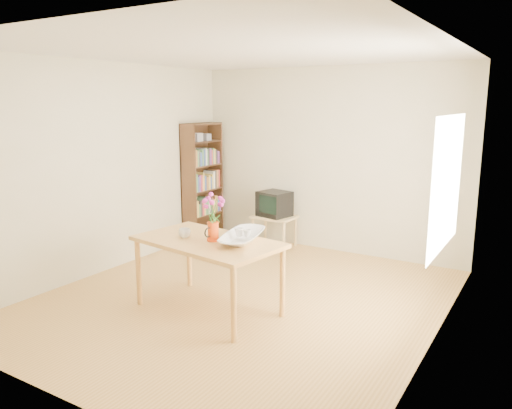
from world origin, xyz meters
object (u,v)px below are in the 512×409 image
Objects in this scene: pitcher at (213,232)px; bowl at (242,218)px; table at (208,247)px; television at (275,203)px; mug at (185,233)px.

pitcher is 0.33m from bowl.
television reaches higher than table.
mug reaches higher than television.
pitcher is 0.41× the size of bowl.
television is (-0.64, 2.40, -0.19)m from pitcher.
pitcher reaches higher than table.
table is 2.47m from television.
mug is 0.24× the size of bowl.
table is at bearing -154.81° from bowl.
pitcher is at bearing -165.01° from mug.
bowl is 1.03× the size of television.
mug is (-0.25, -0.05, 0.13)m from table.
mug is at bearing -160.62° from pitcher.
table is 0.18m from pitcher.
bowl is at bearing 33.57° from table.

